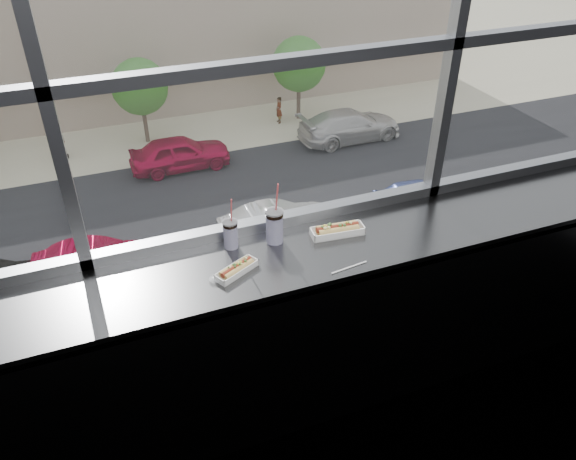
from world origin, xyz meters
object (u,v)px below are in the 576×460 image
object	(u,v)px
soda_cup_right	(275,225)
pedestrian_b	(60,138)
car_near_c	(96,258)
car_far_c	(350,120)
hotdog_tray_left	(237,269)
car_near_d	(278,219)
loose_straw	(349,267)
tree_right	(299,64)
soda_cup_left	(231,233)
pedestrian_d	(279,108)
hotdog_tray_right	(337,230)
tree_center	(140,87)
car_far_b	(179,148)
wrapper	(219,278)

from	to	relation	value
soda_cup_right	pedestrian_b	size ratio (longest dim) A/B	0.15
soda_cup_right	car_near_c	distance (m)	19.64
pedestrian_b	car_far_c	bearing A→B (deg)	-102.93
hotdog_tray_left	car_near_d	bearing A→B (deg)	42.42
loose_straw	pedestrian_b	bearing A→B (deg)	88.03
car_near_d	tree_right	distance (m)	13.52
car_near_c	pedestrian_b	bearing A→B (deg)	10.11
soda_cup_left	pedestrian_d	distance (m)	31.87
soda_cup_right	loose_straw	world-z (taller)	soda_cup_right
hotdog_tray_right	tree_right	world-z (taller)	hotdog_tray_right
pedestrian_d	soda_cup_left	bearing A→B (deg)	-20.74
hotdog_tray_right	tree_center	world-z (taller)	hotdog_tray_right
car_far_b	tree_right	size ratio (longest dim) A/B	1.38
hotdog_tray_right	soda_cup_right	size ratio (longest dim) A/B	0.83
soda_cup_right	car_far_c	world-z (taller)	soda_cup_right
pedestrian_d	tree_right	world-z (taller)	tree_right
hotdog_tray_left	hotdog_tray_right	world-z (taller)	hotdog_tray_right
car_far_c	tree_center	bearing A→B (deg)	67.58
soda_cup_left	car_near_d	xyz separation A→B (m)	(6.13, 16.10, -11.05)
car_near_d	tree_right	bearing A→B (deg)	-25.03
soda_cup_left	tree_right	world-z (taller)	soda_cup_left
hotdog_tray_left	loose_straw	xyz separation A→B (m)	(0.53, -0.17, -0.02)
hotdog_tray_right	soda_cup_left	xyz separation A→B (m)	(-0.56, 0.10, 0.06)
car_near_c	tree_right	world-z (taller)	tree_right
pedestrian_b	tree_center	size ratio (longest dim) A/B	0.48
car_near_c	tree_center	distance (m)	12.78
wrapper	tree_right	xyz separation A→B (m)	(12.07, 28.35, -8.70)
car_far_b	tree_center	bearing A→B (deg)	15.01
hotdog_tray_right	car_near_c	xyz separation A→B (m)	(-1.78, 16.20, -11.02)
soda_cup_right	tree_center	world-z (taller)	soda_cup_right
car_near_d	tree_center	distance (m)	12.68
hotdog_tray_left	car_far_c	world-z (taller)	hotdog_tray_left
loose_straw	pedestrian_d	distance (m)	32.02
hotdog_tray_right	car_far_c	distance (m)	29.51
car_near_c	tree_center	size ratio (longest dim) A/B	1.31
wrapper	tree_right	world-z (taller)	wrapper
hotdog_tray_left	tree_center	size ratio (longest dim) A/B	0.05
loose_straw	tree_right	size ratio (longest dim) A/B	0.04
car_near_c	loose_straw	bearing A→B (deg)	-167.67
soda_cup_left	car_far_b	size ratio (longest dim) A/B	0.04
soda_cup_left	car_near_d	world-z (taller)	soda_cup_left
hotdog_tray_right	pedestrian_b	size ratio (longest dim) A/B	0.13
hotdog_tray_right	pedestrian_b	distance (m)	29.93
car_far_c	tree_center	world-z (taller)	tree_center
pedestrian_b	car_near_c	bearing A→B (deg)	-176.29
hotdog_tray_right	car_far_b	xyz separation A→B (m)	(3.14, 24.20, -10.91)
car_near_c	tree_center	world-z (taller)	tree_center
soda_cup_right	loose_straw	xyz separation A→B (m)	(0.26, -0.35, -0.10)
soda_cup_left	soda_cup_right	distance (m)	0.23
car_far_c	pedestrian_d	distance (m)	4.78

